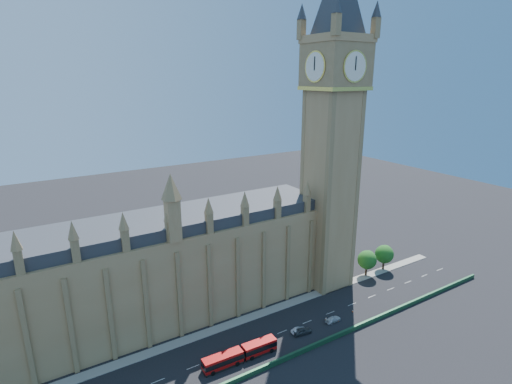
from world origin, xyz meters
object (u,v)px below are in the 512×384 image
car_silver (299,330)px  car_white (333,319)px  car_grey (302,331)px  red_bus (240,354)px

car_silver → car_white: bearing=-91.8°
car_grey → car_silver: bearing=32.5°
car_grey → car_silver: (-0.38, 0.81, -0.15)m
car_silver → car_grey: bearing=-151.4°
car_grey → car_white: size_ratio=1.06×
car_grey → car_white: (10.10, -0.14, -0.16)m
car_silver → car_white: size_ratio=0.90×
red_bus → car_silver: 17.47m
red_bus → car_silver: bearing=5.6°
red_bus → car_silver: size_ratio=4.43×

